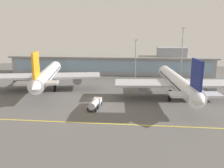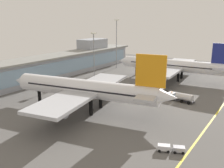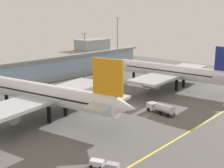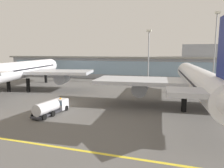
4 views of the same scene
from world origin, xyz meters
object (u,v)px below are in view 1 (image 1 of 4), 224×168
at_px(apron_light_mast_west, 182,47).
at_px(fuel_tanker_truck, 95,103).
at_px(airliner_near_left, 48,75).
at_px(airliner_near_right, 177,82).
at_px(apron_light_mast_centre, 136,53).

bearing_deg(apron_light_mast_west, fuel_tanker_truck, -126.34).
height_order(airliner_near_left, airliner_near_right, airliner_near_left).
distance_m(apron_light_mast_west, apron_light_mast_centre, 23.90).
height_order(airliner_near_left, fuel_tanker_truck, airliner_near_left).
bearing_deg(apron_light_mast_west, apron_light_mast_centre, -173.41).
height_order(fuel_tanker_truck, apron_light_mast_west, apron_light_mast_west).
xyz_separation_m(airliner_near_left, apron_light_mast_west, (60.48, 28.77, 10.47)).
bearing_deg(fuel_tanker_truck, apron_light_mast_centre, -10.11).
relative_size(airliner_near_right, apron_light_mast_west, 2.08).
xyz_separation_m(apron_light_mast_west, apron_light_mast_centre, (-23.52, -2.72, -3.23)).
bearing_deg(fuel_tanker_truck, apron_light_mast_west, -31.06).
height_order(airliner_near_right, fuel_tanker_truck, airliner_near_right).
height_order(airliner_near_right, apron_light_mast_west, apron_light_mast_west).
bearing_deg(airliner_near_right, fuel_tanker_truck, 110.35).
bearing_deg(apron_light_mast_centre, airliner_near_left, -144.82).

